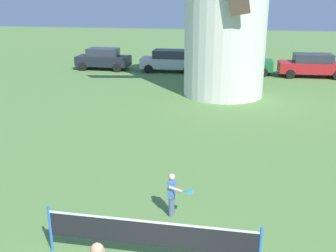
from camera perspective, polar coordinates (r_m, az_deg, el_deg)
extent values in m
cylinder|color=silver|center=(22.27, 8.25, 16.61)|extent=(4.36, 4.36, 9.67)
cylinder|color=blue|center=(9.36, -16.30, -13.76)|extent=(0.06, 0.06, 1.10)
cylinder|color=blue|center=(8.52, 12.87, -16.93)|extent=(0.06, 0.06, 1.10)
cube|color=black|center=(8.60, -2.54, -15.06)|extent=(4.40, 0.01, 0.55)
cube|color=white|center=(8.44, -2.56, -13.39)|extent=(4.40, 0.02, 0.04)
sphere|color=tan|center=(7.05, -10.00, -16.82)|extent=(0.22, 0.22, 0.22)
cylinder|color=slate|center=(10.50, 0.64, -11.03)|extent=(0.10, 0.10, 0.52)
cylinder|color=slate|center=(10.39, 0.38, -11.38)|extent=(0.10, 0.10, 0.52)
cube|color=#4C7AD1|center=(10.21, 0.52, -8.80)|extent=(0.18, 0.27, 0.46)
sphere|color=#DBB28E|center=(10.08, 0.53, -7.22)|extent=(0.17, 0.17, 0.17)
cylinder|color=#DBB28E|center=(10.36, 0.83, -8.51)|extent=(0.07, 0.07, 0.35)
cylinder|color=#DBB28E|center=(10.01, 1.09, -8.94)|extent=(0.36, 0.13, 0.13)
cylinder|color=#338CCC|center=(9.98, 1.85, -9.06)|extent=(0.22, 0.06, 0.04)
ellipsoid|color=#338CCC|center=(9.92, 3.08, -9.26)|extent=(0.22, 0.27, 0.03)
cube|color=#1E232D|center=(30.71, -9.12, 9.11)|extent=(3.90, 1.71, 0.70)
cube|color=#2D333D|center=(30.62, -9.17, 10.27)|extent=(2.18, 1.50, 0.56)
cylinder|color=black|center=(31.15, -6.24, 8.70)|extent=(0.60, 0.18, 0.60)
cylinder|color=black|center=(29.55, -7.20, 8.15)|extent=(0.60, 0.18, 0.60)
cylinder|color=black|center=(32.02, -10.83, 8.75)|extent=(0.60, 0.18, 0.60)
cylinder|color=black|center=(30.46, -11.99, 8.20)|extent=(0.60, 0.18, 0.60)
cube|color=silver|center=(29.45, 0.24, 8.95)|extent=(4.18, 1.86, 0.70)
cube|color=#2D333D|center=(29.35, 0.24, 10.16)|extent=(2.36, 1.58, 0.56)
cylinder|color=black|center=(30.18, 3.13, 8.47)|extent=(0.61, 0.20, 0.60)
cylinder|color=black|center=(28.51, 2.81, 7.91)|extent=(0.61, 0.20, 0.60)
cylinder|color=black|center=(30.55, -2.16, 8.61)|extent=(0.61, 0.20, 0.60)
cylinder|color=black|center=(28.91, -2.78, 8.05)|extent=(0.61, 0.20, 0.60)
cube|color=#1E6638|center=(29.04, 10.55, 8.51)|extent=(4.07, 1.84, 0.70)
cube|color=#2D333D|center=(28.94, 10.62, 9.74)|extent=(2.30, 1.57, 0.56)
cylinder|color=black|center=(30.01, 13.09, 7.98)|extent=(0.61, 0.20, 0.60)
cylinder|color=black|center=(28.34, 13.32, 7.38)|extent=(0.61, 0.20, 0.60)
cylinder|color=black|center=(29.92, 7.83, 8.25)|extent=(0.61, 0.20, 0.60)
cylinder|color=black|center=(28.25, 7.76, 7.67)|extent=(0.61, 0.20, 0.60)
cube|color=red|center=(29.19, 19.70, 7.81)|extent=(4.48, 1.87, 0.70)
cube|color=#2D333D|center=(29.09, 19.84, 9.03)|extent=(2.53, 1.59, 0.56)
cylinder|color=black|center=(30.39, 22.13, 7.24)|extent=(0.61, 0.20, 0.60)
cylinder|color=black|center=(29.82, 16.49, 7.64)|extent=(0.61, 0.20, 0.60)
cylinder|color=black|center=(28.16, 16.93, 7.02)|extent=(0.61, 0.20, 0.60)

